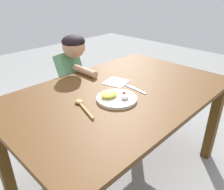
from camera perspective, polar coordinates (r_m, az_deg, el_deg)
name	(u,v)px	position (r m, az deg, el deg)	size (l,w,h in m)	color
ground_plane	(119,173)	(1.89, 1.69, -19.27)	(8.00, 8.00, 0.00)	gray
dining_table	(120,105)	(1.50, 2.00, -2.48)	(1.50, 0.95, 0.73)	#543418
plate	(116,98)	(1.33, 0.93, -0.70)	(0.24, 0.24, 0.05)	beige
fork	(135,89)	(1.47, 5.96, 1.54)	(0.04, 0.21, 0.01)	silver
spoon	(82,106)	(1.27, -7.68, -2.68)	(0.10, 0.23, 0.02)	tan
person	(72,85)	(1.93, -10.24, 2.63)	(0.18, 0.43, 1.01)	#4E535B
napkin	(116,82)	(1.57, 1.06, 3.34)	(0.15, 0.15, 0.00)	white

